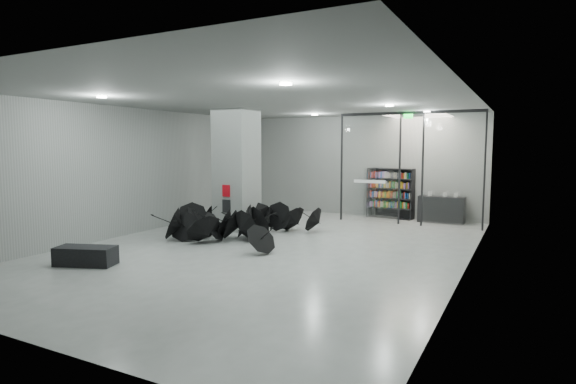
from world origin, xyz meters
The scene contains 10 objects.
room centered at (0.00, 0.00, 2.84)m, with size 14.00×14.02×4.01m.
column centered at (-2.50, 2.00, 2.00)m, with size 1.20×1.20×4.00m, color slate.
fire_cabinet centered at (-2.50, 1.38, 1.35)m, with size 0.28×0.04×0.38m, color #A50A07.
info_panel centered at (-2.50, 1.38, 0.85)m, with size 0.30×0.03×0.42m, color black.
exit_sign centered at (2.40, 5.30, 3.82)m, with size 0.30×0.06×0.15m, color #0CE533.
glass_partition centered at (2.39, 5.50, 2.18)m, with size 5.06×0.08×4.00m.
bench centered at (-2.98, -3.65, 0.22)m, with size 1.37×0.59×0.44m, color black.
bookshelf centered at (1.46, 6.75, 0.97)m, with size 1.77×0.35×1.94m, color black, non-canonical shape.
shop_counter centered at (3.41, 6.57, 0.48)m, with size 1.61×0.65×0.97m, color black.
umbrella_cluster centered at (-1.75, 0.85, 0.30)m, with size 4.97×4.42×1.33m.
Camera 1 is at (6.16, -10.89, 2.78)m, focal length 28.78 mm.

